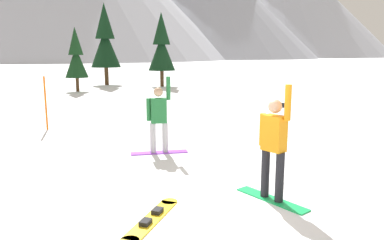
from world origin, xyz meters
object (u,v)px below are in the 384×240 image
at_px(trail_marker_pole, 46,103).
at_px(pine_tree_short, 76,57).
at_px(pine_tree_twin, 105,41).
at_px(snowboarder_foreground, 274,146).
at_px(pine_tree_leaning, 162,46).
at_px(loose_snowboard_near_left, 152,218).
at_px(snowboarder_midground, 159,118).

height_order(trail_marker_pole, pine_tree_short, pine_tree_short).
distance_m(trail_marker_pole, pine_tree_twin, 18.39).
bearing_deg(pine_tree_short, trail_marker_pole, -93.78).
relative_size(trail_marker_pole, pine_tree_short, 0.42).
height_order(snowboarder_foreground, pine_tree_twin, pine_tree_twin).
height_order(pine_tree_twin, pine_tree_leaning, pine_tree_twin).
height_order(loose_snowboard_near_left, pine_tree_twin, pine_tree_twin).
relative_size(trail_marker_pole, pine_tree_twin, 0.28).
relative_size(snowboarder_midground, trail_marker_pole, 1.10).
relative_size(snowboarder_foreground, pine_tree_twin, 0.32).
bearing_deg(loose_snowboard_near_left, snowboarder_midground, 76.93).
bearing_deg(pine_tree_short, snowboarder_midground, -82.53).
height_order(trail_marker_pole, pine_tree_leaning, pine_tree_leaning).
height_order(snowboarder_foreground, pine_tree_leaning, pine_tree_leaning).
xyz_separation_m(snowboarder_midground, loose_snowboard_near_left, (-0.90, -3.87, -0.93)).
bearing_deg(loose_snowboard_near_left, trail_marker_pole, 105.57).
relative_size(snowboarder_foreground, trail_marker_pole, 1.14).
distance_m(snowboarder_midground, pine_tree_twin, 22.14).
height_order(loose_snowboard_near_left, pine_tree_leaning, pine_tree_leaning).
bearing_deg(pine_tree_twin, trail_marker_pole, -99.85).
relative_size(snowboarder_foreground, pine_tree_short, 0.48).
xyz_separation_m(snowboarder_foreground, loose_snowboard_near_left, (-2.21, -0.19, -0.98)).
xyz_separation_m(trail_marker_pole, pine_tree_twin, (3.11, 17.92, 2.67)).
relative_size(snowboarder_foreground, snowboarder_midground, 1.04).
distance_m(pine_tree_twin, pine_tree_leaning, 4.92).
relative_size(snowboarder_midground, pine_tree_leaning, 0.35).
relative_size(snowboarder_midground, pine_tree_short, 0.46).
relative_size(snowboarder_midground, loose_snowboard_near_left, 1.27).
bearing_deg(pine_tree_twin, snowboarder_midground, -90.01).
bearing_deg(trail_marker_pole, pine_tree_leaning, 64.69).
bearing_deg(pine_tree_twin, loose_snowboard_near_left, -92.00).
height_order(snowboarder_midground, trail_marker_pole, snowboarder_midground).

